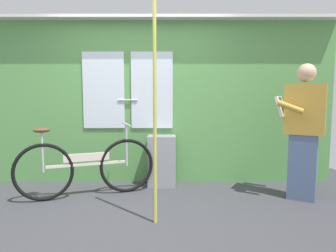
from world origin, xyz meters
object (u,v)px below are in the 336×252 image
Objects in this scene: passenger_reading_newspaper at (305,129)px; handrail_pole at (156,108)px; trash_bin_by_wall at (163,161)px; bicycle_near_door at (88,167)px.

handrail_pole is (-1.79, -0.71, 0.29)m from passenger_reading_newspaper.
trash_bin_by_wall is at bearing 10.85° from passenger_reading_newspaper.
trash_bin_by_wall is (-1.75, 0.57, -0.53)m from passenger_reading_newspaper.
bicycle_near_door is 1.46m from handrail_pole.
passenger_reading_newspaper is 2.32× the size of trash_bin_by_wall.
bicycle_near_door is 0.71× the size of handrail_pole.
bicycle_near_door is 1.06m from trash_bin_by_wall.
trash_bin_by_wall is 0.31× the size of handrail_pole.
handrail_pole reaches higher than passenger_reading_newspaper.
trash_bin_by_wall is at bearing 6.18° from bicycle_near_door.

